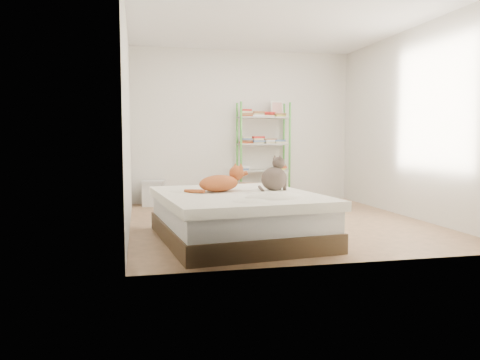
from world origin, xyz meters
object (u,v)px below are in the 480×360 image
object	(u,v)px
shelf_unit	(263,148)
orange_cat	(219,181)
grey_cat	(274,174)
bed	(237,216)
white_bin	(154,193)
cardboard_box	(260,197)

from	to	relation	value
shelf_unit	orange_cat	bearing A→B (deg)	-114.78
grey_cat	shelf_unit	size ratio (longest dim) A/B	0.22
bed	white_bin	bearing A→B (deg)	99.26
bed	shelf_unit	distance (m)	3.09
bed	shelf_unit	bearing A→B (deg)	62.77
bed	grey_cat	distance (m)	0.65
grey_cat	cardboard_box	distance (m)	2.07
white_bin	grey_cat	bearing A→B (deg)	-64.82
bed	white_bin	distance (m)	2.90
bed	white_bin	world-z (taller)	bed
shelf_unit	cardboard_box	distance (m)	1.05
orange_cat	shelf_unit	distance (m)	2.94
bed	grey_cat	xyz separation A→B (m)	(0.45, 0.13, 0.45)
grey_cat	cardboard_box	xyz separation A→B (m)	(0.36, 1.98, -0.51)
grey_cat	shelf_unit	world-z (taller)	shelf_unit
cardboard_box	white_bin	distance (m)	1.75
orange_cat	white_bin	distance (m)	2.73
orange_cat	cardboard_box	bearing A→B (deg)	37.35
grey_cat	cardboard_box	bearing A→B (deg)	-35.05
white_bin	orange_cat	bearing A→B (deg)	-76.51
bed	orange_cat	world-z (taller)	orange_cat
shelf_unit	white_bin	distance (m)	1.99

